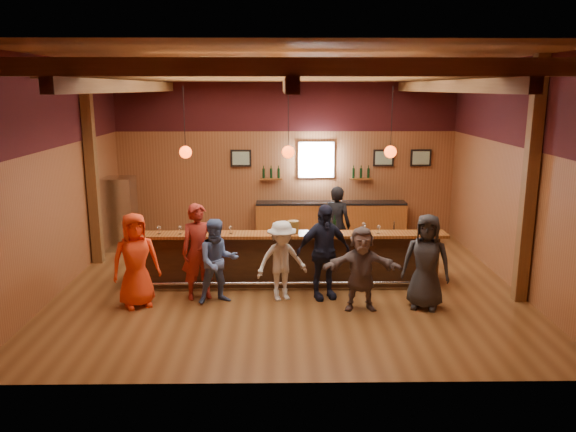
{
  "coord_description": "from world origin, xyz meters",
  "views": [
    {
      "loc": [
        -0.16,
        -10.94,
        3.92
      ],
      "look_at": [
        0.0,
        0.3,
        1.35
      ],
      "focal_mm": 35.0,
      "sensor_mm": 36.0,
      "label": 1
    }
  ],
  "objects": [
    {
      "name": "bar_counter",
      "position": [
        0.02,
        0.15,
        0.52
      ],
      "size": [
        6.3,
        1.07,
        1.11
      ],
      "color": "black",
      "rests_on": "ground"
    },
    {
      "name": "back_bar_cabinet",
      "position": [
        1.2,
        3.72,
        0.48
      ],
      "size": [
        4.0,
        0.52,
        0.95
      ],
      "color": "brown",
      "rests_on": "ground"
    },
    {
      "name": "glass_c",
      "position": [
        -1.65,
        -0.2,
        1.24
      ],
      "size": [
        0.08,
        0.08,
        0.18
      ],
      "color": "silver",
      "rests_on": "bar_counter"
    },
    {
      "name": "ice_bucket",
      "position": [
        0.09,
        -0.16,
        1.23
      ],
      "size": [
        0.22,
        0.22,
        0.25
      ],
      "primitive_type": "cylinder",
      "color": "brown",
      "rests_on": "bar_counter"
    },
    {
      "name": "pendant_lights",
      "position": [
        0.0,
        0.0,
        2.71
      ],
      "size": [
        4.24,
        0.24,
        1.37
      ],
      "color": "black",
      "rests_on": "room"
    },
    {
      "name": "customer_orange",
      "position": [
        -2.79,
        -1.17,
        0.87
      ],
      "size": [
        1.01,
        0.87,
        1.75
      ],
      "primitive_type": "imported",
      "rotation": [
        0.0,
        0.0,
        0.45
      ],
      "color": "#F23C16",
      "rests_on": "ground"
    },
    {
      "name": "customer_denim",
      "position": [
        -1.31,
        -1.02,
        0.8
      ],
      "size": [
        0.93,
        0.82,
        1.6
      ],
      "primitive_type": "imported",
      "rotation": [
        0.0,
        0.0,
        0.32
      ],
      "color": "#5068A0",
      "rests_on": "ground"
    },
    {
      "name": "bottle_a",
      "position": [
        0.7,
        -0.09,
        1.25
      ],
      "size": [
        0.08,
        0.08,
        0.37
      ],
      "color": "black",
      "rests_on": "bar_counter"
    },
    {
      "name": "bartender",
      "position": [
        1.11,
        1.34,
        0.9
      ],
      "size": [
        0.77,
        0.64,
        1.79
      ],
      "primitive_type": "imported",
      "rotation": [
        0.0,
        0.0,
        2.76
      ],
      "color": "black",
      "rests_on": "ground"
    },
    {
      "name": "wine_shelves",
      "position": [
        0.8,
        3.88,
        1.62
      ],
      "size": [
        3.0,
        0.18,
        0.3
      ],
      "color": "brown",
      "rests_on": "room"
    },
    {
      "name": "customer_dark",
      "position": [
        2.46,
        -1.33,
        0.87
      ],
      "size": [
        0.99,
        0.8,
        1.74
      ],
      "primitive_type": "imported",
      "rotation": [
        0.0,
        0.0,
        -0.34
      ],
      "color": "#272729",
      "rests_on": "ground"
    },
    {
      "name": "customer_white",
      "position": [
        -0.13,
        -0.9,
        0.76
      ],
      "size": [
        1.12,
        0.87,
        1.53
      ],
      "primitive_type": "imported",
      "rotation": [
        0.0,
        0.0,
        0.35
      ],
      "color": "silver",
      "rests_on": "ground"
    },
    {
      "name": "glass_e",
      "position": [
        -0.16,
        -0.15,
        1.24
      ],
      "size": [
        0.08,
        0.08,
        0.18
      ],
      "color": "silver",
      "rests_on": "bar_counter"
    },
    {
      "name": "stainless_fridge",
      "position": [
        -4.1,
        2.6,
        0.9
      ],
      "size": [
        0.7,
        0.7,
        1.8
      ],
      "primitive_type": "cube",
      "color": "silver",
      "rests_on": "ground"
    },
    {
      "name": "room",
      "position": [
        0.0,
        0.06,
        3.21
      ],
      "size": [
        9.04,
        9.0,
        4.52
      ],
      "color": "brown",
      "rests_on": "ground"
    },
    {
      "name": "bottle_b",
      "position": [
        0.92,
        -0.06,
        1.24
      ],
      "size": [
        0.07,
        0.07,
        0.33
      ],
      "color": "black",
      "rests_on": "bar_counter"
    },
    {
      "name": "glass_b",
      "position": [
        -2.13,
        -0.22,
        1.23
      ],
      "size": [
        0.08,
        0.08,
        0.17
      ],
      "color": "silver",
      "rests_on": "bar_counter"
    },
    {
      "name": "glass_h",
      "position": [
        1.78,
        -0.23,
        1.24
      ],
      "size": [
        0.08,
        0.08,
        0.18
      ],
      "color": "silver",
      "rests_on": "bar_counter"
    },
    {
      "name": "framed_pictures",
      "position": [
        1.67,
        3.94,
        2.1
      ],
      "size": [
        5.35,
        0.05,
        0.45
      ],
      "color": "black",
      "rests_on": "room"
    },
    {
      "name": "customer_brown",
      "position": [
        1.29,
        -1.39,
        0.77
      ],
      "size": [
        1.43,
        0.47,
        1.53
      ],
      "primitive_type": "imported",
      "rotation": [
        0.0,
        0.0,
        -0.02
      ],
      "color": "#61504D",
      "rests_on": "ground"
    },
    {
      "name": "glass_f",
      "position": [
        0.57,
        -0.26,
        1.24
      ],
      "size": [
        0.08,
        0.08,
        0.18
      ],
      "color": "silver",
      "rests_on": "bar_counter"
    },
    {
      "name": "glass_a",
      "position": [
        -2.55,
        -0.2,
        1.23
      ],
      "size": [
        0.07,
        0.07,
        0.17
      ],
      "color": "silver",
      "rests_on": "bar_counter"
    },
    {
      "name": "window",
      "position": [
        0.8,
        3.95,
        2.05
      ],
      "size": [
        0.95,
        0.09,
        0.95
      ],
      "color": "silver",
      "rests_on": "room"
    },
    {
      "name": "glass_d",
      "position": [
        -1.14,
        -0.2,
        1.23
      ],
      "size": [
        0.07,
        0.07,
        0.16
      ],
      "color": "silver",
      "rests_on": "bar_counter"
    },
    {
      "name": "customer_navy",
      "position": [
        0.65,
        -0.82,
        0.91
      ],
      "size": [
        1.15,
        0.75,
        1.82
      ],
      "primitive_type": "imported",
      "rotation": [
        0.0,
        0.0,
        0.31
      ],
      "color": "black",
      "rests_on": "ground"
    },
    {
      "name": "customer_redvest",
      "position": [
        -1.69,
        -0.8,
        0.92
      ],
      "size": [
        0.77,
        0.61,
        1.83
      ],
      "primitive_type": "imported",
      "rotation": [
        0.0,
        0.0,
        0.29
      ],
      "color": "maroon",
      "rests_on": "ground"
    },
    {
      "name": "glass_g",
      "position": [
        1.51,
        -0.11,
        1.25
      ],
      "size": [
        0.09,
        0.09,
        0.2
      ],
      "color": "silver",
      "rests_on": "bar_counter"
    }
  ]
}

